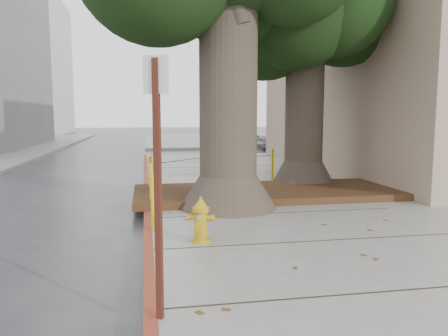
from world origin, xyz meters
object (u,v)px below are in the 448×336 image
object	(u,v)px
car_silver	(287,139)
car_red	(398,139)
fire_hydrant	(201,220)
signpost	(158,174)

from	to	relation	value
car_silver	car_red	bearing A→B (deg)	-109.02
fire_hydrant	car_red	bearing A→B (deg)	72.65
fire_hydrant	car_silver	size ratio (longest dim) A/B	0.19
fire_hydrant	car_silver	xyz separation A→B (m)	(7.69, 18.92, 0.14)
fire_hydrant	car_silver	distance (m)	20.42
fire_hydrant	car_silver	bearing A→B (deg)	89.80
fire_hydrant	signpost	xyz separation A→B (m)	(-0.71, -2.46, 1.06)
car_red	fire_hydrant	bearing A→B (deg)	148.40
car_silver	car_red	distance (m)	6.60
signpost	car_red	bearing A→B (deg)	77.77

